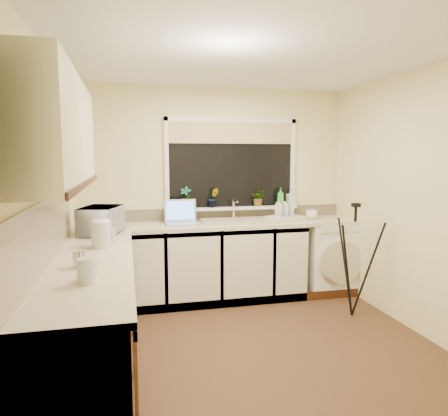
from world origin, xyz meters
TOP-DOWN VIEW (x-y plane):
  - floor at (0.00, 0.00)m, footprint 3.20×3.20m
  - ceiling at (0.00, 0.00)m, footprint 3.20×3.20m
  - wall_back at (0.00, 1.50)m, footprint 3.20×0.00m
  - wall_front at (0.00, -1.50)m, footprint 3.20×0.00m
  - wall_left at (-1.60, 0.00)m, footprint 0.00×3.00m
  - wall_right at (1.60, 0.00)m, footprint 0.00×3.00m
  - base_cabinet_back at (-0.33, 1.20)m, footprint 2.55×0.60m
  - base_cabinet_left at (-1.30, -0.30)m, footprint 0.54×2.40m
  - worktop_back at (0.00, 1.20)m, footprint 3.20×0.60m
  - worktop_left at (-1.30, -0.30)m, footprint 0.60×2.40m
  - upper_cabinet at (-1.44, -0.45)m, footprint 0.28×1.90m
  - splashback_left at (-1.59, -0.30)m, footprint 0.02×2.40m
  - splashback_back at (0.00, 1.49)m, footprint 3.20×0.02m
  - window_glass at (0.20, 1.49)m, footprint 1.50×0.02m
  - window_blind at (0.20, 1.46)m, footprint 1.50×0.02m
  - windowsill at (0.20, 1.43)m, footprint 1.60×0.14m
  - sink at (0.20, 1.20)m, footprint 0.82×0.46m
  - faucet at (0.20, 1.38)m, footprint 0.03×0.03m
  - washing_machine at (1.36, 1.22)m, footprint 0.64×0.62m
  - laptop at (-0.45, 1.21)m, footprint 0.36×0.30m
  - kettle at (-1.24, 0.16)m, footprint 0.16×0.16m
  - dish_rack at (0.77, 1.15)m, footprint 0.45×0.39m
  - tripod at (1.23, 0.40)m, footprint 0.77×0.77m
  - glass_jug at (-1.28, -0.84)m, footprint 0.10×0.10m
  - steel_jar at (-1.36, -0.45)m, footprint 0.09×0.09m
  - microwave at (-1.28, 0.78)m, footprint 0.45×0.55m
  - plant_a at (-0.37, 1.41)m, footprint 0.16×0.14m
  - plant_b at (-0.04, 1.41)m, footprint 0.13×0.10m
  - plant_d at (0.53, 1.43)m, footprint 0.22×0.20m
  - soap_bottle_green at (0.80, 1.39)m, footprint 0.10×0.10m
  - soap_bottle_clear at (0.95, 1.43)m, footprint 0.10×0.10m
  - cup_back at (1.13, 1.21)m, footprint 0.14×0.14m
  - cup_left at (-1.26, -0.75)m, footprint 0.10×0.10m

SIDE VIEW (x-z plane):
  - floor at x=0.00m, z-range 0.00..0.00m
  - base_cabinet_back at x=-0.33m, z-range 0.00..0.86m
  - base_cabinet_left at x=-1.30m, z-range 0.00..0.86m
  - washing_machine at x=1.36m, z-range 0.00..0.90m
  - tripod at x=1.23m, z-range 0.00..1.18m
  - worktop_back at x=0.00m, z-range 0.86..0.90m
  - worktop_left at x=-1.30m, z-range 0.86..0.90m
  - sink at x=0.20m, z-range 0.90..0.93m
  - dish_rack at x=0.77m, z-range 0.90..0.96m
  - cup_left at x=-1.26m, z-range 0.90..0.99m
  - cup_back at x=1.13m, z-range 0.90..1.01m
  - steel_jar at x=-1.36m, z-range 0.90..1.02m
  - splashback_back at x=0.00m, z-range 0.90..1.04m
  - laptop at x=-0.45m, z-range 0.84..1.11m
  - glass_jug at x=-1.28m, z-range 0.90..1.05m
  - kettle at x=-1.24m, z-range 0.90..1.11m
  - faucet at x=0.20m, z-range 0.90..1.14m
  - microwave at x=-1.28m, z-range 0.90..1.17m
  - windowsill at x=0.20m, z-range 1.02..1.05m
  - splashback_left at x=-1.59m, z-range 0.90..1.35m
  - plant_d at x=0.53m, z-range 1.05..1.25m
  - soap_bottle_clear at x=0.95m, z-range 1.05..1.26m
  - soap_bottle_green at x=0.80m, z-range 1.05..1.27m
  - plant_b at x=-0.04m, z-range 1.05..1.28m
  - plant_a at x=-0.37m, z-range 1.05..1.30m
  - wall_back at x=0.00m, z-range -0.38..2.83m
  - wall_front at x=0.00m, z-range -0.38..2.83m
  - wall_left at x=-1.60m, z-range -0.27..2.73m
  - wall_right at x=1.60m, z-range -0.27..2.73m
  - window_glass at x=0.20m, z-range 1.05..2.05m
  - upper_cabinet at x=-1.44m, z-range 1.45..2.15m
  - window_blind at x=0.20m, z-range 1.80..2.05m
  - ceiling at x=0.00m, z-range 2.45..2.45m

